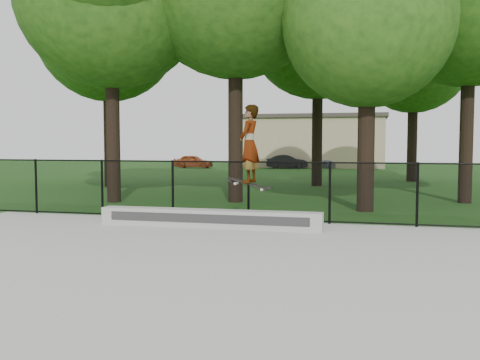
# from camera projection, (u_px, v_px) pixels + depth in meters

# --- Properties ---
(ground) EXTENTS (100.00, 100.00, 0.00)m
(ground) POSITION_uv_depth(u_px,v_px,m) (156.00, 284.00, 7.61)
(ground) COLOR #1E5016
(ground) RESTS_ON ground
(concrete_slab) EXTENTS (14.00, 12.00, 0.06)m
(concrete_slab) POSITION_uv_depth(u_px,v_px,m) (156.00, 282.00, 7.60)
(concrete_slab) COLOR #ACADA7
(concrete_slab) RESTS_ON ground
(grind_ledge) EXTENTS (5.22, 0.40, 0.41)m
(grind_ledge) POSITION_uv_depth(u_px,v_px,m) (209.00, 218.00, 12.30)
(grind_ledge) COLOR #B6B5B0
(grind_ledge) RESTS_ON concrete_slab
(car_a) EXTENTS (3.16, 1.45, 1.06)m
(car_a) POSITION_uv_depth(u_px,v_px,m) (193.00, 161.00, 42.13)
(car_a) COLOR #9E421C
(car_a) RESTS_ON ground
(car_b) EXTENTS (3.07, 1.69, 1.06)m
(car_b) POSITION_uv_depth(u_px,v_px,m) (287.00, 162.00, 41.63)
(car_b) COLOR black
(car_b) RESTS_ON ground
(car_c) EXTENTS (3.82, 2.63, 1.11)m
(car_c) POSITION_uv_depth(u_px,v_px,m) (315.00, 161.00, 42.65)
(car_c) COLOR #9699AA
(car_c) RESTS_ON ground
(skater_airborne) EXTENTS (0.82, 0.67, 1.92)m
(skater_airborne) POSITION_uv_depth(u_px,v_px,m) (249.00, 145.00, 11.77)
(skater_airborne) COLOR black
(skater_airborne) RESTS_ON ground
(chainlink_fence) EXTENTS (16.06, 0.06, 1.50)m
(chainlink_fence) POSITION_uv_depth(u_px,v_px,m) (248.00, 191.00, 13.27)
(chainlink_fence) COLOR black
(chainlink_fence) RESTS_ON concrete_slab
(tree_row) EXTENTS (20.81, 18.52, 10.91)m
(tree_row) POSITION_uv_depth(u_px,v_px,m) (279.00, 15.00, 20.63)
(tree_row) COLOR black
(tree_row) RESTS_ON ground
(distant_building) EXTENTS (12.40, 6.40, 4.30)m
(distant_building) POSITION_uv_depth(u_px,v_px,m) (311.00, 141.00, 44.75)
(distant_building) COLOR tan
(distant_building) RESTS_ON ground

